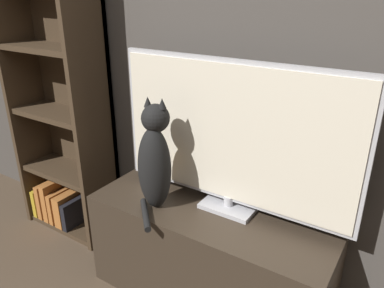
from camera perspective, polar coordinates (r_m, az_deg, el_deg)
wall_back at (r=1.67m, az=7.58°, el=17.76°), size 4.80×0.05×2.60m
tv_stand at (r=1.87m, az=2.39°, el=-16.82°), size 1.14×0.41×0.50m
tv at (r=1.60m, az=6.07°, el=1.04°), size 1.10×0.15×0.68m
cat at (r=1.66m, az=-5.66°, el=-2.48°), size 0.20×0.29×0.52m
bookshelf at (r=2.32m, az=-19.28°, el=7.21°), size 0.61×0.28×1.90m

